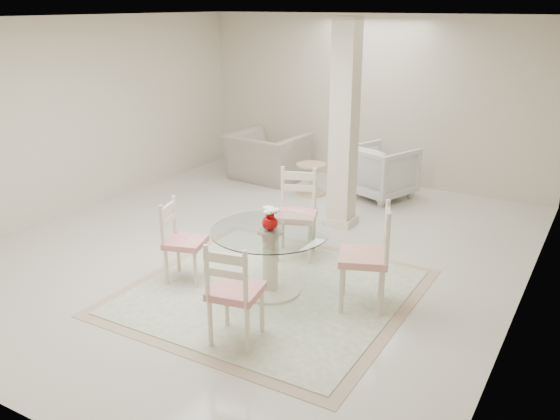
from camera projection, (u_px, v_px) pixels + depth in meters
The scene contains 13 objects.
ground at pixel (259, 249), 7.26m from camera, with size 7.00×7.00×0.00m, color beige.
room_shell at pixel (257, 97), 6.65m from camera, with size 6.02×7.02×2.71m.
column at pixel (344, 126), 7.64m from camera, with size 0.30×0.30×2.70m, color beige.
area_rug at pixel (270, 292), 6.17m from camera, with size 2.80×2.80×0.02m.
dining_table at pixel (270, 261), 6.05m from camera, with size 1.20×1.20×0.69m.
red_vase at pixel (270, 218), 5.89m from camera, with size 0.19×0.18×0.25m.
dining_chair_east at pixel (372, 249), 5.69m from camera, with size 0.60×0.60×1.16m.
dining_chair_north at pixel (297, 207), 6.89m from camera, with size 0.59×0.59×1.15m.
dining_chair_west at pixel (179, 235), 6.28m from camera, with size 0.49×0.49×0.99m.
dining_chair_south at pixel (232, 286), 5.07m from camera, with size 0.50×0.50×1.07m.
recliner_taupe at pixel (267, 157), 10.01m from camera, with size 1.21×1.05×0.78m, color #9F9684.
armchair_white at pixel (381, 171), 9.09m from camera, with size 0.86×0.89×0.81m, color silver.
side_table at pixel (311, 180), 9.27m from camera, with size 0.47×0.47×0.49m.
Camera 1 is at (3.58, -5.66, 2.86)m, focal length 38.00 mm.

